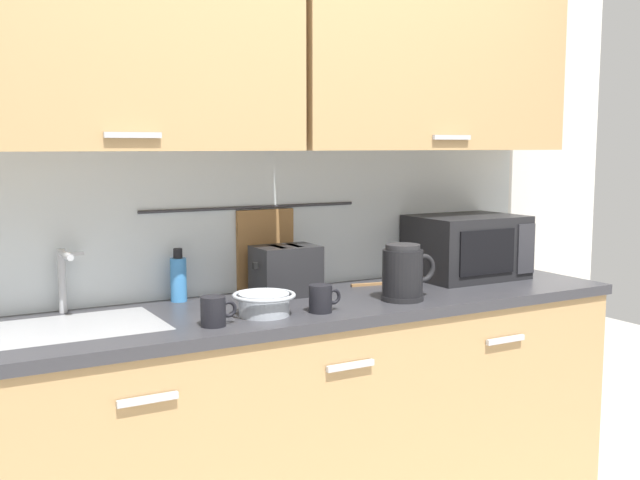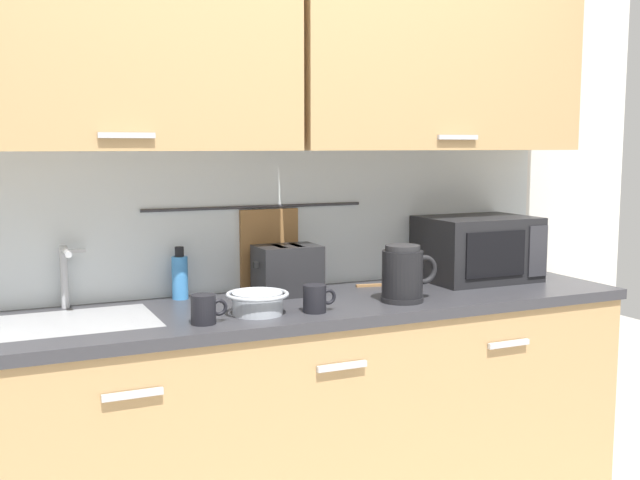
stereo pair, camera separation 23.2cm
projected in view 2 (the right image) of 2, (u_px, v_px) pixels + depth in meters
counter_unit at (302, 418)px, 2.81m from camera, size 2.53×0.64×0.90m
back_wall_assembly at (280, 131)px, 2.90m from camera, size 3.70×0.41×2.50m
sink_faucet at (65, 268)px, 2.62m from camera, size 0.09×0.17×0.22m
microwave at (477, 248)px, 3.19m from camera, size 0.46×0.35×0.27m
electric_kettle at (403, 274)px, 2.76m from camera, size 0.23×0.16×0.21m
dish_soap_bottle at (180, 276)px, 2.80m from camera, size 0.06×0.06×0.20m
mug_near_sink at (204, 309)px, 2.41m from camera, size 0.12×0.08×0.09m
mixing_bowl at (257, 301)px, 2.55m from camera, size 0.21×0.21×0.08m
toaster at (287, 270)px, 2.88m from camera, size 0.26×0.17×0.19m
mug_by_kettle at (315, 298)px, 2.58m from camera, size 0.12×0.08×0.09m
wooden_spoon at (397, 284)px, 3.08m from camera, size 0.28×0.08×0.01m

